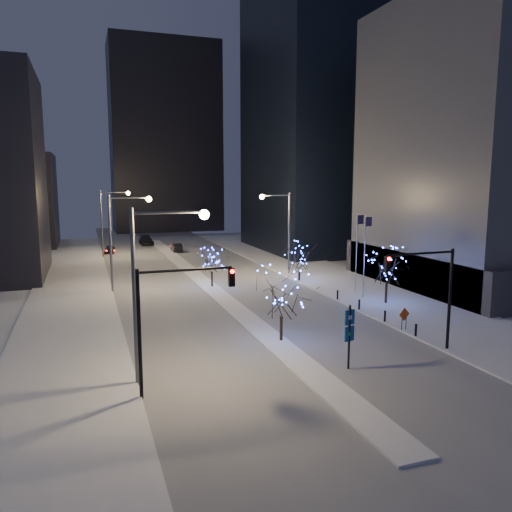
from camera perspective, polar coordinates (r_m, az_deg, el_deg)
name	(u,v)px	position (r m, az deg, el deg)	size (l,w,h in m)	color
ground	(313,375)	(30.63, 6.55, -13.38)	(160.00, 160.00, 0.00)	white
road	(192,273)	(62.86, -7.33, -1.92)	(20.00, 130.00, 0.02)	#9EA3AC
median	(201,280)	(58.05, -6.32, -2.72)	(2.00, 80.00, 0.15)	white
east_sidewalk	(360,288)	(54.37, 11.76, -3.63)	(10.00, 90.00, 0.15)	white
west_sidewalk	(70,311)	(46.98, -20.49, -5.94)	(8.00, 90.00, 0.15)	white
filler_west_far	(0,201)	(96.58, -27.25, 5.63)	(18.00, 16.00, 16.00)	black
horizon_block	(165,138)	(119.37, -10.37, 13.09)	(24.00, 14.00, 42.00)	black
street_lamp_w_near	(153,271)	(28.21, -11.67, -1.66)	(4.40, 0.56, 10.00)	#595E66
street_lamp_w_mid	(121,229)	(52.90, -15.21, 2.96)	(4.40, 0.56, 10.00)	#595E66
street_lamp_w_far	(109,214)	(77.79, -16.49, 4.63)	(4.40, 0.56, 10.00)	#595E66
street_lamp_east	(282,222)	(60.15, 3.00, 3.85)	(3.90, 0.56, 10.00)	#595E66
traffic_signal_west	(169,309)	(26.71, -9.92, -6.01)	(5.26, 0.43, 7.00)	black
traffic_signal_east	(431,283)	(34.72, 19.41, -2.98)	(5.26, 0.43, 7.00)	black
flagpoles	(361,248)	(50.41, 11.92, 0.86)	(1.35, 2.60, 8.00)	silver
bollards	(371,310)	(43.51, 13.06, -6.04)	(0.16, 12.16, 0.90)	black
car_near	(110,249)	(82.42, -16.37, 0.74)	(1.50, 3.72, 1.27)	black
car_mid	(176,247)	(81.81, -9.08, 0.98)	(1.49, 4.27, 1.41)	black
car_far	(146,241)	(91.70, -12.44, 1.74)	(2.14, 5.27, 1.53)	black
holiday_tree_median_near	(281,296)	(35.35, 2.93, -4.54)	(5.31, 5.31, 5.07)	black
holiday_tree_median_far	(212,261)	(53.56, -5.08, -0.53)	(4.16, 4.16, 4.22)	black
holiday_tree_plaza_near	(387,267)	(47.59, 14.76, -1.19)	(4.43, 4.43, 5.24)	black
holiday_tree_plaza_far	(299,257)	(56.81, 4.99, -0.15)	(3.96, 3.96, 4.34)	black
wayfinding_sign	(349,330)	(31.08, 10.63, -8.33)	(0.71, 0.26, 4.02)	black
construction_sign	(404,316)	(39.89, 16.58, -6.63)	(1.04, 0.24, 1.74)	black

